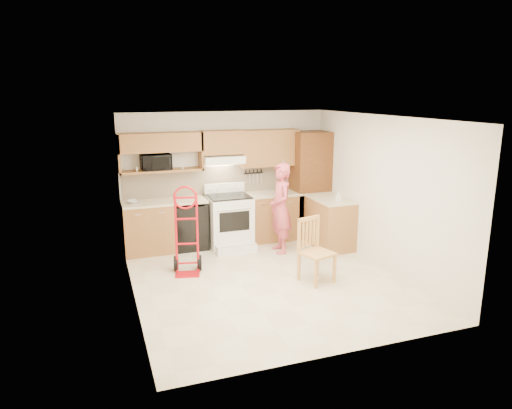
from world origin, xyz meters
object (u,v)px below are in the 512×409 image
range (230,217)px  hand_truck (187,235)px  person (280,208)px  dining_chair (317,251)px  microwave (156,162)px

range → hand_truck: 1.45m
range → person: bearing=-35.5°
person → hand_truck: size_ratio=1.27×
dining_chair → microwave: bearing=114.2°
range → hand_truck: hand_truck is taller
person → dining_chair: 1.51m
person → dining_chair: person is taller
microwave → person: size_ratio=0.32×
person → hand_truck: (-1.81, -0.47, -0.17)m
microwave → range: microwave is taller
range → hand_truck: (-1.02, -1.03, 0.07)m
hand_truck → microwave: bearing=113.8°
microwave → hand_truck: size_ratio=0.40×
hand_truck → dining_chair: size_ratio=1.31×
dining_chair → hand_truck: bearing=134.3°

